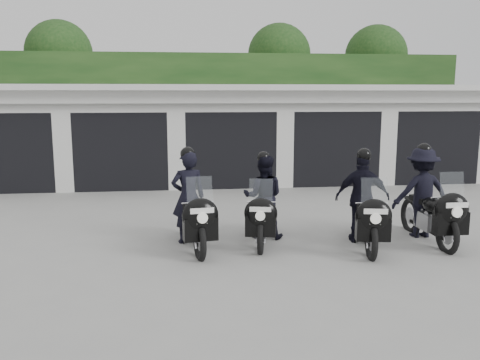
{
  "coord_description": "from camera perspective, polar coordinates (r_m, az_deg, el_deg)",
  "views": [
    {
      "loc": [
        -1.43,
        -8.89,
        2.72
      ],
      "look_at": [
        -0.3,
        0.8,
        1.05
      ],
      "focal_mm": 38.0,
      "sensor_mm": 36.0,
      "label": 1
    }
  ],
  "objects": [
    {
      "name": "police_bike_c",
      "position": [
        9.41,
        13.74,
        -2.58
      ],
      "size": [
        1.06,
        2.05,
        1.8
      ],
      "rotation": [
        0.0,
        0.0,
        -0.18
      ],
      "color": "black",
      "rests_on": "ground"
    },
    {
      "name": "police_bike_d",
      "position": [
        10.12,
        20.11,
        -1.87
      ],
      "size": [
        1.12,
        2.13,
        1.86
      ],
      "rotation": [
        0.0,
        0.0,
        0.01
      ],
      "color": "black",
      "rests_on": "ground"
    },
    {
      "name": "police_bike_b",
      "position": [
        9.43,
        2.58,
        -2.54
      ],
      "size": [
        0.95,
        1.94,
        1.71
      ],
      "rotation": [
        0.0,
        0.0,
        -0.2
      ],
      "color": "black",
      "rests_on": "ground"
    },
    {
      "name": "background_vegetation",
      "position": [
        21.88,
        -1.97,
        9.83
      ],
      "size": [
        20.0,
        3.9,
        5.8
      ],
      "color": "#173714",
      "rests_on": "ground"
    },
    {
      "name": "police_bike_a",
      "position": [
        9.06,
        -5.48,
        -3.05
      ],
      "size": [
        0.84,
        2.09,
        1.83
      ],
      "rotation": [
        0.0,
        0.0,
        0.17
      ],
      "color": "black",
      "rests_on": "ground"
    },
    {
      "name": "ground",
      "position": [
        9.41,
        2.38,
        -7.1
      ],
      "size": [
        80.0,
        80.0,
        0.0
      ],
      "primitive_type": "plane",
      "color": "gray",
      "rests_on": "ground"
    },
    {
      "name": "garage_block",
      "position": [
        17.06,
        -1.85,
        5.34
      ],
      "size": [
        16.4,
        6.8,
        2.96
      ],
      "color": "silver",
      "rests_on": "ground"
    }
  ]
}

